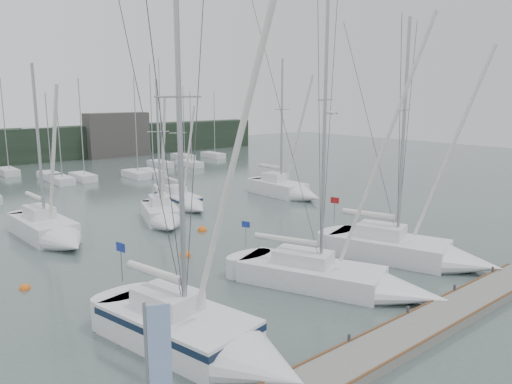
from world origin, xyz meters
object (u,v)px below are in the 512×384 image
sailboat_mid_d (185,202)px  buoy_a (185,256)px  sailboat_near_left (210,340)px  buoy_c (25,289)px  dock_banner (156,368)px  sailboat_mid_c (163,217)px  sailboat_near_right (424,254)px  buoy_b (202,231)px  sailboat_mid_e (290,191)px  sailboat_near_center (355,282)px  sailboat_mid_b (53,233)px

sailboat_mid_d → buoy_a: 13.50m
sailboat_near_left → sailboat_mid_d: bearing=48.5°
buoy_c → dock_banner: bearing=-93.5°
sailboat_mid_c → buoy_c: size_ratio=20.88×
buoy_a → dock_banner: dock_banner is taller
sailboat_near_right → buoy_a: bearing=116.1°
buoy_b → sailboat_mid_e: bearing=19.3°
sailboat_near_right → sailboat_near_center: bearing=163.0°
sailboat_near_right → sailboat_mid_c: sailboat_near_right is taller
sailboat_mid_c → dock_banner: sailboat_mid_c is taller
sailboat_near_center → sailboat_mid_b: size_ratio=1.28×
buoy_a → dock_banner: 18.34m
buoy_b → sailboat_mid_d: bearing=67.4°
sailboat_near_right → sailboat_mid_d: size_ratio=1.39×
sailboat_mid_d → sailboat_near_center: bearing=-93.1°
sailboat_mid_e → buoy_c: (-26.66, -8.13, -0.64)m
sailboat_mid_d → sailboat_mid_e: (10.35, -2.55, 0.11)m
sailboat_mid_e → buoy_b: bearing=-160.3°
sailboat_near_right → sailboat_mid_c: (-7.22, 17.95, -0.02)m
buoy_a → buoy_c: buoy_a is taller
buoy_b → dock_banner: 24.10m
buoy_a → sailboat_mid_b: bearing=122.2°
sailboat_near_right → sailboat_mid_b: (-15.34, 18.62, 0.03)m
sailboat_mid_b → buoy_b: sailboat_mid_b is taller
sailboat_mid_e → dock_banner: bearing=-138.8°
sailboat_mid_d → dock_banner: bearing=-116.9°
sailboat_near_right → sailboat_near_left: bearing=164.1°
sailboat_mid_d → sailboat_near_right: bearing=-76.0°
sailboat_mid_c → sailboat_mid_e: 14.67m
sailboat_near_center → sailboat_near_right: size_ratio=1.07×
sailboat_mid_b → buoy_b: size_ratio=18.67×
sailboat_near_center → sailboat_mid_e: sailboat_near_center is taller
sailboat_mid_b → sailboat_mid_c: bearing=-7.2°
dock_banner → sailboat_near_center: bearing=42.9°
sailboat_mid_d → sailboat_mid_e: bearing=-7.6°
sailboat_near_left → sailboat_mid_d: size_ratio=1.51×
sailboat_near_left → buoy_c: bearing=94.7°
sailboat_near_left → buoy_b: 18.09m
sailboat_near_left → sailboat_near_center: sailboat_near_left is taller
sailboat_near_left → buoy_a: size_ratio=23.54×
sailboat_near_left → sailboat_mid_b: size_ratio=1.29×
sailboat_near_center → sailboat_mid_b: 20.74m
buoy_b → buoy_c: 13.74m
sailboat_near_right → buoy_c: 22.21m
sailboat_mid_b → buoy_c: size_ratio=22.73×
sailboat_mid_b → buoy_a: size_ratio=18.20×
sailboat_near_left → sailboat_mid_e: (23.20, 19.85, -0.03)m
sailboat_mid_c → sailboat_mid_d: bearing=61.1°
sailboat_near_left → sailboat_mid_d: 25.83m
sailboat_near_center → sailboat_mid_c: size_ratio=1.39×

